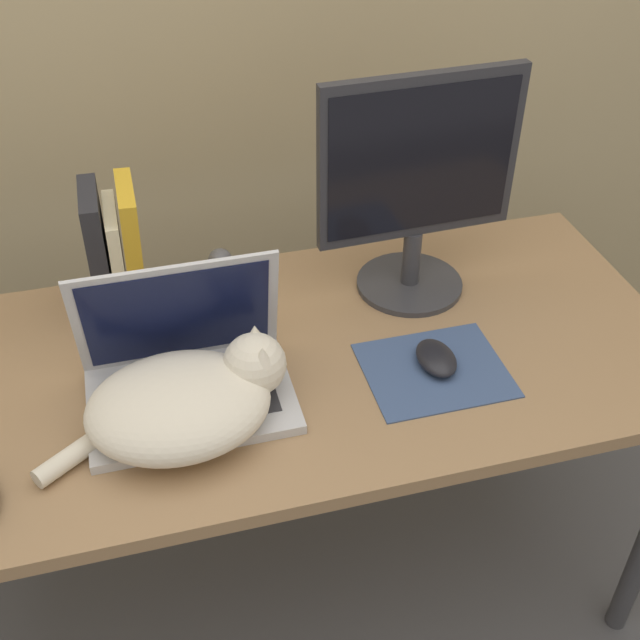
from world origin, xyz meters
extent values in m
cube|color=#93704C|center=(0.00, 0.33, 0.69)|extent=(1.45, 0.67, 0.03)
cylinder|color=#38383D|center=(0.67, 0.62, 0.34)|extent=(0.04, 0.04, 0.67)
cube|color=#B7B7BC|center=(-0.18, 0.26, 0.71)|extent=(0.34, 0.23, 0.02)
cube|color=#28282D|center=(-0.18, 0.24, 0.72)|extent=(0.28, 0.12, 0.00)
cube|color=#B7B7BC|center=(-0.18, 0.34, 0.83)|extent=(0.34, 0.06, 0.23)
cube|color=#0F1433|center=(-0.18, 0.34, 0.83)|extent=(0.31, 0.05, 0.20)
ellipsoid|color=beige|center=(-0.21, 0.20, 0.76)|extent=(0.30, 0.24, 0.11)
sphere|color=beige|center=(-0.08, 0.24, 0.78)|extent=(0.11, 0.11, 0.11)
cone|color=beige|center=(-0.07, 0.27, 0.82)|extent=(0.04, 0.04, 0.03)
cone|color=beige|center=(-0.07, 0.21, 0.82)|extent=(0.04, 0.04, 0.03)
cylinder|color=beige|center=(-0.38, 0.17, 0.72)|extent=(0.13, 0.11, 0.03)
cylinder|color=#333338|center=(0.29, 0.48, 0.71)|extent=(0.21, 0.21, 0.01)
cylinder|color=#333338|center=(0.29, 0.48, 0.77)|extent=(0.04, 0.04, 0.12)
cube|color=#28282D|center=(0.29, 0.48, 0.99)|extent=(0.39, 0.04, 0.32)
cube|color=black|center=(0.29, 0.47, 0.99)|extent=(0.35, 0.02, 0.28)
cube|color=#384C75|center=(0.24, 0.23, 0.70)|extent=(0.25, 0.21, 0.00)
ellipsoid|color=black|center=(0.25, 0.24, 0.72)|extent=(0.07, 0.10, 0.03)
cube|color=#232328|center=(-0.31, 0.57, 0.83)|extent=(0.04, 0.15, 0.25)
cube|color=beige|center=(-0.27, 0.57, 0.81)|extent=(0.03, 0.15, 0.21)
cube|color=gold|center=(-0.24, 0.57, 0.83)|extent=(0.04, 0.15, 0.25)
cylinder|color=#232328|center=(-0.08, 0.60, 0.71)|extent=(0.02, 0.02, 0.02)
sphere|color=#4C4C51|center=(-0.08, 0.60, 0.75)|extent=(0.05, 0.05, 0.05)
camera|label=1|loc=(-0.23, -0.74, 1.65)|focal=45.00mm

